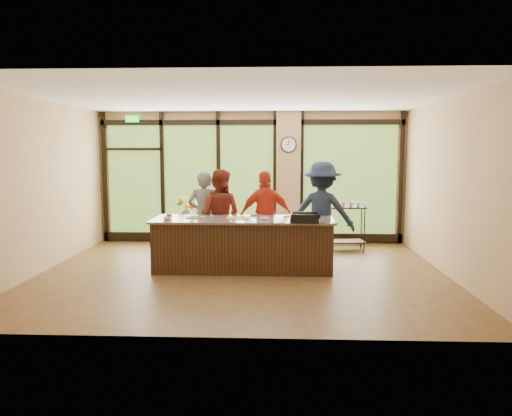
# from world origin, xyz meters

# --- Properties ---
(floor) EXTENTS (7.00, 7.00, 0.00)m
(floor) POSITION_xyz_m (0.00, 0.00, 0.00)
(floor) COLOR #51361C
(floor) RESTS_ON ground
(ceiling) EXTENTS (7.00, 7.00, 0.00)m
(ceiling) POSITION_xyz_m (0.00, 0.00, 3.00)
(ceiling) COLOR white
(ceiling) RESTS_ON back_wall
(back_wall) EXTENTS (7.00, 0.00, 7.00)m
(back_wall) POSITION_xyz_m (0.00, 3.00, 1.50)
(back_wall) COLOR tan
(back_wall) RESTS_ON floor
(left_wall) EXTENTS (0.00, 6.00, 6.00)m
(left_wall) POSITION_xyz_m (-3.50, 0.00, 1.50)
(left_wall) COLOR tan
(left_wall) RESTS_ON floor
(right_wall) EXTENTS (0.00, 6.00, 6.00)m
(right_wall) POSITION_xyz_m (3.50, 0.00, 1.50)
(right_wall) COLOR tan
(right_wall) RESTS_ON floor
(window_wall) EXTENTS (6.90, 0.12, 3.00)m
(window_wall) POSITION_xyz_m (0.16, 2.95, 1.39)
(window_wall) COLOR tan
(window_wall) RESTS_ON floor
(island_base) EXTENTS (3.10, 1.00, 0.88)m
(island_base) POSITION_xyz_m (0.00, 0.30, 0.44)
(island_base) COLOR #321F10
(island_base) RESTS_ON floor
(countertop) EXTENTS (3.20, 1.10, 0.04)m
(countertop) POSITION_xyz_m (0.00, 0.30, 0.90)
(countertop) COLOR slate
(countertop) RESTS_ON island_base
(wall_clock) EXTENTS (0.36, 0.04, 0.36)m
(wall_clock) POSITION_xyz_m (0.85, 2.87, 2.25)
(wall_clock) COLOR black
(wall_clock) RESTS_ON window_wall
(cook_left) EXTENTS (0.65, 0.44, 1.73)m
(cook_left) POSITION_xyz_m (-0.82, 1.11, 0.86)
(cook_left) COLOR slate
(cook_left) RESTS_ON floor
(cook_midleft) EXTENTS (1.01, 0.88, 1.76)m
(cook_midleft) POSITION_xyz_m (-0.51, 1.04, 0.88)
(cook_midleft) COLOR maroon
(cook_midleft) RESTS_ON floor
(cook_midright) EXTENTS (1.08, 0.63, 1.74)m
(cook_midright) POSITION_xyz_m (0.38, 1.01, 0.87)
(cook_midright) COLOR #B7301C
(cook_midright) RESTS_ON floor
(cook_right) EXTENTS (1.37, 0.99, 1.91)m
(cook_right) POSITION_xyz_m (1.45, 0.98, 0.95)
(cook_right) COLOR #192338
(cook_right) RESTS_ON floor
(roasting_pan) EXTENTS (0.52, 0.43, 0.08)m
(roasting_pan) POSITION_xyz_m (1.07, -0.13, 0.96)
(roasting_pan) COLOR black
(roasting_pan) RESTS_ON countertop
(mixing_bowl) EXTENTS (0.35, 0.35, 0.07)m
(mixing_bowl) POSITION_xyz_m (1.10, -0.09, 0.96)
(mixing_bowl) COLOR silver
(mixing_bowl) RESTS_ON countertop
(cutting_board_left) EXTENTS (0.36, 0.28, 0.01)m
(cutting_board_left) POSITION_xyz_m (-0.85, 0.37, 0.93)
(cutting_board_left) COLOR #357B2D
(cutting_board_left) RESTS_ON countertop
(cutting_board_center) EXTENTS (0.44, 0.35, 0.01)m
(cutting_board_center) POSITION_xyz_m (-0.09, 0.35, 0.93)
(cutting_board_center) COLOR gold
(cutting_board_center) RESTS_ON countertop
(cutting_board_right) EXTENTS (0.50, 0.42, 0.01)m
(cutting_board_right) POSITION_xyz_m (0.97, 0.64, 0.93)
(cutting_board_right) COLOR gold
(cutting_board_right) RESTS_ON countertop
(prep_bowl_near) EXTENTS (0.18, 0.18, 0.05)m
(prep_bowl_near) POSITION_xyz_m (-1.30, 0.06, 0.94)
(prep_bowl_near) COLOR white
(prep_bowl_near) RESTS_ON countertop
(prep_bowl_mid) EXTENTS (0.14, 0.14, 0.04)m
(prep_bowl_mid) POSITION_xyz_m (0.38, 0.12, 0.94)
(prep_bowl_mid) COLOR white
(prep_bowl_mid) RESTS_ON countertop
(prep_bowl_far) EXTENTS (0.17, 0.17, 0.04)m
(prep_bowl_far) POSITION_xyz_m (0.16, 0.70, 0.94)
(prep_bowl_far) COLOR white
(prep_bowl_far) RESTS_ON countertop
(red_ramekin) EXTENTS (0.13, 0.13, 0.08)m
(red_ramekin) POSITION_xyz_m (-1.30, 0.18, 0.96)
(red_ramekin) COLOR #A71015
(red_ramekin) RESTS_ON countertop
(flower_stand) EXTENTS (0.42, 0.42, 0.71)m
(flower_stand) POSITION_xyz_m (-1.34, 2.03, 0.35)
(flower_stand) COLOR #321F10
(flower_stand) RESTS_ON floor
(flower_vase) EXTENTS (0.25, 0.25, 0.25)m
(flower_vase) POSITION_xyz_m (-1.34, 2.03, 0.83)
(flower_vase) COLOR olive
(flower_vase) RESTS_ON flower_stand
(bar_cart) EXTENTS (0.81, 0.52, 1.05)m
(bar_cart) POSITION_xyz_m (2.07, 2.07, 0.63)
(bar_cart) COLOR #321F10
(bar_cart) RESTS_ON floor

